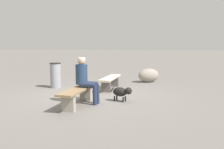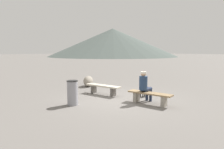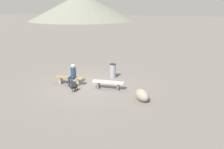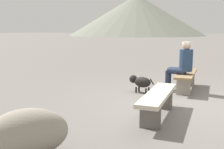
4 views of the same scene
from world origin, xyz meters
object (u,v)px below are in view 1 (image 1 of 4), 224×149
object	(u,v)px
bench_right	(78,94)
trash_bin	(56,75)
dog	(122,92)
bench_left	(111,80)
boulder	(149,75)
seated_person	(85,77)

from	to	relation	value
bench_right	trash_bin	bearing A→B (deg)	-141.03
dog	trash_bin	distance (m)	3.30
bench_left	trash_bin	size ratio (longest dim) A/B	1.97
bench_left	bench_right	world-z (taller)	bench_right
bench_left	trash_bin	xyz separation A→B (m)	(0.48, -2.06, 0.14)
bench_left	boulder	distance (m)	2.39
bench_right	seated_person	xyz separation A→B (m)	(-0.29, 0.06, 0.41)
bench_right	boulder	world-z (taller)	boulder
bench_right	trash_bin	xyz separation A→B (m)	(-2.06, -2.16, 0.16)
boulder	bench_right	bearing A→B (deg)	-9.83
bench_left	boulder	xyz separation A→B (m)	(-2.21, 0.92, -0.04)
dog	boulder	size ratio (longest dim) A/B	0.70
bench_left	bench_right	size ratio (longest dim) A/B	1.04
seated_person	trash_bin	xyz separation A→B (m)	(-1.77, -2.22, -0.25)
dog	bench_right	bearing A→B (deg)	-129.24
dog	trash_bin	xyz separation A→B (m)	(-1.18, -3.08, 0.20)
bench_left	dog	world-z (taller)	bench_left
bench_right	seated_person	distance (m)	0.50
dog	boulder	distance (m)	3.87
bench_right	boulder	distance (m)	4.82
bench_left	boulder	world-z (taller)	boulder
dog	seated_person	bearing A→B (deg)	-138.60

